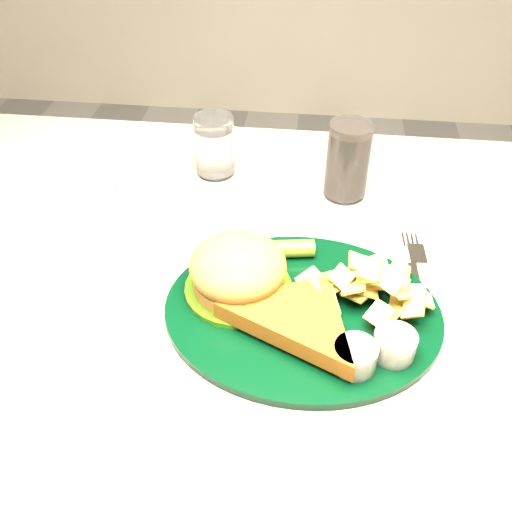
{
  "coord_description": "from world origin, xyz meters",
  "views": [
    {
      "loc": [
        0.09,
        -0.59,
        1.27
      ],
      "look_at": [
        0.03,
        -0.04,
        0.8
      ],
      "focal_mm": 40.0,
      "sensor_mm": 36.0,
      "label": 1
    }
  ],
  "objects_px": {
    "dinner_plate": "(304,292)",
    "cola_glass": "(348,161)",
    "table": "(244,419)",
    "water_glass": "(215,146)",
    "fork_napkin": "(418,293)"
  },
  "relations": [
    {
      "from": "dinner_plate",
      "to": "cola_glass",
      "type": "height_order",
      "value": "cola_glass"
    },
    {
      "from": "table",
      "to": "cola_glass",
      "type": "height_order",
      "value": "cola_glass"
    },
    {
      "from": "water_glass",
      "to": "fork_napkin",
      "type": "height_order",
      "value": "water_glass"
    },
    {
      "from": "dinner_plate",
      "to": "fork_napkin",
      "type": "xyz_separation_m",
      "value": [
        0.15,
        0.05,
        -0.03
      ]
    },
    {
      "from": "table",
      "to": "water_glass",
      "type": "xyz_separation_m",
      "value": [
        -0.07,
        0.23,
        0.43
      ]
    },
    {
      "from": "table",
      "to": "fork_napkin",
      "type": "distance_m",
      "value": 0.45
    },
    {
      "from": "cola_glass",
      "to": "fork_napkin",
      "type": "height_order",
      "value": "cola_glass"
    },
    {
      "from": "table",
      "to": "dinner_plate",
      "type": "distance_m",
      "value": 0.43
    },
    {
      "from": "water_glass",
      "to": "cola_glass",
      "type": "relative_size",
      "value": 0.83
    },
    {
      "from": "water_glass",
      "to": "fork_napkin",
      "type": "relative_size",
      "value": 0.57
    },
    {
      "from": "dinner_plate",
      "to": "cola_glass",
      "type": "relative_size",
      "value": 2.79
    },
    {
      "from": "table",
      "to": "cola_glass",
      "type": "relative_size",
      "value": 9.64
    },
    {
      "from": "table",
      "to": "water_glass",
      "type": "bearing_deg",
      "value": 107.72
    },
    {
      "from": "water_glass",
      "to": "fork_napkin",
      "type": "distance_m",
      "value": 0.42
    },
    {
      "from": "table",
      "to": "water_glass",
      "type": "relative_size",
      "value": 11.67
    }
  ]
}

